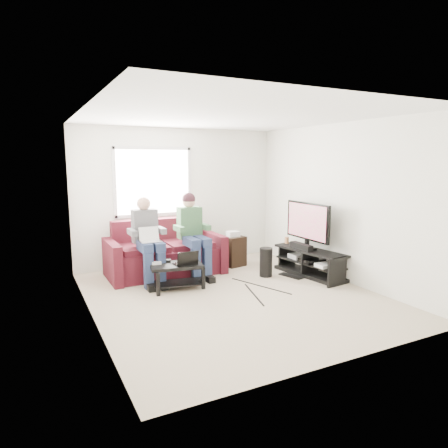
# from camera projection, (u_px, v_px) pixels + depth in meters

# --- Properties ---
(floor) EXTENTS (4.50, 4.50, 0.00)m
(floor) POSITION_uv_depth(u_px,v_px,m) (233.00, 296.00, 5.94)
(floor) COLOR beige
(floor) RESTS_ON ground
(ceiling) EXTENTS (4.50, 4.50, 0.00)m
(ceiling) POSITION_uv_depth(u_px,v_px,m) (234.00, 116.00, 5.53)
(ceiling) COLOR white
(ceiling) RESTS_ON wall_back
(wall_back) EXTENTS (4.50, 0.00, 4.50)m
(wall_back) POSITION_uv_depth(u_px,v_px,m) (179.00, 197.00, 7.72)
(wall_back) COLOR white
(wall_back) RESTS_ON floor
(wall_front) EXTENTS (4.50, 0.00, 4.50)m
(wall_front) POSITION_uv_depth(u_px,v_px,m) (346.00, 234.00, 3.75)
(wall_front) COLOR white
(wall_front) RESTS_ON floor
(wall_left) EXTENTS (0.00, 4.50, 4.50)m
(wall_left) POSITION_uv_depth(u_px,v_px,m) (88.00, 218.00, 4.85)
(wall_left) COLOR white
(wall_left) RESTS_ON floor
(wall_right) EXTENTS (0.00, 4.50, 4.50)m
(wall_right) POSITION_uv_depth(u_px,v_px,m) (339.00, 202.00, 6.63)
(wall_right) COLOR white
(wall_right) RESTS_ON floor
(window) EXTENTS (1.48, 0.04, 1.28)m
(window) POSITION_uv_depth(u_px,v_px,m) (153.00, 182.00, 7.43)
(window) COLOR white
(window) RESTS_ON wall_back
(sofa) EXTENTS (2.00, 1.00, 0.94)m
(sofa) POSITION_uv_depth(u_px,v_px,m) (164.00, 255.00, 7.07)
(sofa) COLOR #4E131B
(sofa) RESTS_ON floor
(person_left) EXTENTS (0.40, 0.71, 1.40)m
(person_left) POSITION_uv_depth(u_px,v_px,m) (148.00, 236.00, 6.49)
(person_left) COLOR navy
(person_left) RESTS_ON sofa
(person_right) EXTENTS (0.40, 0.71, 1.44)m
(person_right) POSITION_uv_depth(u_px,v_px,m) (193.00, 228.00, 6.86)
(person_right) COLOR navy
(person_right) RESTS_ON sofa
(laptop_silver) EXTENTS (0.33, 0.23, 0.24)m
(laptop_silver) POSITION_uv_depth(u_px,v_px,m) (150.00, 238.00, 6.36)
(laptop_silver) COLOR silver
(laptop_silver) RESTS_ON person_left
(coffee_table) EXTENTS (0.87, 0.63, 0.40)m
(coffee_table) POSITION_uv_depth(u_px,v_px,m) (176.00, 271.00, 6.23)
(coffee_table) COLOR black
(coffee_table) RESTS_ON floor
(laptop_black) EXTENTS (0.36, 0.27, 0.24)m
(laptop_black) POSITION_uv_depth(u_px,v_px,m) (185.00, 257.00, 6.17)
(laptop_black) COLOR black
(laptop_black) RESTS_ON coffee_table
(controller_a) EXTENTS (0.15, 0.11, 0.04)m
(controller_a) POSITION_uv_depth(u_px,v_px,m) (156.00, 263.00, 6.19)
(controller_a) COLOR silver
(controller_a) RESTS_ON coffee_table
(controller_b) EXTENTS (0.16, 0.13, 0.04)m
(controller_b) POSITION_uv_depth(u_px,v_px,m) (166.00, 261.00, 6.32)
(controller_b) COLOR black
(controller_b) RESTS_ON coffee_table
(controller_c) EXTENTS (0.16, 0.12, 0.04)m
(controller_c) POSITION_uv_depth(u_px,v_px,m) (190.00, 259.00, 6.47)
(controller_c) COLOR gray
(controller_c) RESTS_ON coffee_table
(tv_stand) EXTENTS (0.60, 1.44, 0.46)m
(tv_stand) POSITION_uv_depth(u_px,v_px,m) (310.00, 264.00, 6.96)
(tv_stand) COLOR black
(tv_stand) RESTS_ON floor
(tv) EXTENTS (0.12, 1.10, 0.81)m
(tv) POSITION_uv_depth(u_px,v_px,m) (307.00, 223.00, 6.94)
(tv) COLOR black
(tv) RESTS_ON tv_stand
(soundbar) EXTENTS (0.12, 0.50, 0.10)m
(soundbar) POSITION_uv_depth(u_px,v_px,m) (301.00, 246.00, 6.95)
(soundbar) COLOR black
(soundbar) RESTS_ON tv_stand
(drink_cup) EXTENTS (0.08, 0.08, 0.12)m
(drink_cup) POSITION_uv_depth(u_px,v_px,m) (287.00, 240.00, 7.44)
(drink_cup) COLOR #AE764B
(drink_cup) RESTS_ON tv_stand
(console_white) EXTENTS (0.30, 0.22, 0.06)m
(console_white) POSITION_uv_depth(u_px,v_px,m) (326.00, 265.00, 6.60)
(console_white) COLOR silver
(console_white) RESTS_ON tv_stand
(console_grey) EXTENTS (0.34, 0.26, 0.08)m
(console_grey) POSITION_uv_depth(u_px,v_px,m) (299.00, 256.00, 7.21)
(console_grey) COLOR gray
(console_grey) RESTS_ON tv_stand
(console_black) EXTENTS (0.38, 0.30, 0.07)m
(console_black) POSITION_uv_depth(u_px,v_px,m) (312.00, 260.00, 6.90)
(console_black) COLOR black
(console_black) RESTS_ON tv_stand
(subwoofer) EXTENTS (0.22, 0.22, 0.50)m
(subwoofer) POSITION_uv_depth(u_px,v_px,m) (266.00, 262.00, 6.90)
(subwoofer) COLOR black
(subwoofer) RESTS_ON floor
(keyboard_floor) EXTENTS (0.26, 0.46, 0.02)m
(keyboard_floor) POSITION_uv_depth(u_px,v_px,m) (291.00, 276.00, 6.91)
(keyboard_floor) COLOR black
(keyboard_floor) RESTS_ON floor
(end_table) EXTENTS (0.38, 0.38, 0.67)m
(end_table) POSITION_uv_depth(u_px,v_px,m) (233.00, 250.00, 7.62)
(end_table) COLOR black
(end_table) RESTS_ON floor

